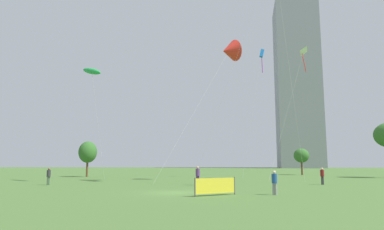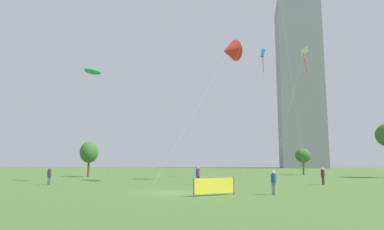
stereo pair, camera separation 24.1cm
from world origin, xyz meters
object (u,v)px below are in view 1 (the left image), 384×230
object	(u,v)px
person_standing_1	(198,174)
kite_flying_6	(262,55)
park_tree_0	(88,152)
park_tree_2	(301,156)
person_standing_2	(322,175)
kite_flying_4	(303,55)
distant_highrise_0	(297,85)
person_standing_3	(274,181)
kite_flying_3	(92,71)
event_banner	(215,186)
kite_flying_5	(229,51)
person_standing_0	(49,175)

from	to	relation	value
person_standing_1	kite_flying_6	world-z (taller)	kite_flying_6
park_tree_0	park_tree_2	world-z (taller)	park_tree_0
person_standing_1	person_standing_2	xyz separation A→B (m)	(12.51, 1.84, -0.08)
kite_flying_4	distant_highrise_0	size ratio (longest dim) A/B	0.25
person_standing_3	kite_flying_3	xyz separation A→B (m)	(-18.92, 14.38, 12.10)
person_standing_3	kite_flying_4	distance (m)	28.94
person_standing_2	event_banner	xyz separation A→B (m)	(-10.63, -12.57, -0.33)
event_banner	kite_flying_5	bearing A→B (deg)	84.96
person_standing_0	event_banner	xyz separation A→B (m)	(16.68, -9.74, -0.32)
kite_flying_6	event_banner	size ratio (longest dim) A/B	7.22
kite_flying_6	park_tree_2	distance (m)	21.65
person_standing_2	kite_flying_6	distance (m)	23.67
distant_highrise_0	event_banner	size ratio (longest dim) A/B	27.02
kite_flying_4	kite_flying_5	bearing A→B (deg)	-154.86
park_tree_2	person_standing_3	bearing A→B (deg)	-105.54
kite_flying_4	kite_flying_6	world-z (taller)	kite_flying_6
kite_flying_4	kite_flying_5	world-z (taller)	kite_flying_4
person_standing_2	kite_flying_3	xyz separation A→B (m)	(-25.50, 2.65, 12.07)
kite_flying_5	park_tree_2	distance (m)	29.09
person_standing_3	distant_highrise_0	bearing A→B (deg)	96.40
person_standing_1	kite_flying_4	size ratio (longest dim) A/B	0.10
person_standing_1	kite_flying_3	world-z (taller)	kite_flying_3
event_banner	person_standing_2	bearing A→B (deg)	49.78
person_standing_1	park_tree_0	world-z (taller)	park_tree_0
kite_flying_5	distant_highrise_0	distance (m)	116.43
kite_flying_6	park_tree_2	world-z (taller)	kite_flying_6
person_standing_2	person_standing_0	bearing A→B (deg)	-30.30
person_standing_1	kite_flying_6	xyz separation A→B (m)	(8.78, 17.19, 17.55)
kite_flying_3	kite_flying_5	xyz separation A→B (m)	(16.51, 3.44, 3.24)
kite_flying_6	event_banner	xyz separation A→B (m)	(-6.90, -27.92, -17.96)
person_standing_1	park_tree_2	world-z (taller)	park_tree_2
person_standing_1	kite_flying_3	distance (m)	18.23
kite_flying_5	person_standing_3	bearing A→B (deg)	-82.32
kite_flying_6	event_banner	bearing A→B (deg)	-103.89
person_standing_0	park_tree_0	bearing A→B (deg)	26.04
kite_flying_5	park_tree_2	bearing A→B (deg)	58.70
person_standing_1	park_tree_2	distance (m)	34.82
person_standing_1	distant_highrise_0	bearing A→B (deg)	53.94
person_standing_0	event_banner	size ratio (longest dim) A/B	0.62
person_standing_3	kite_flying_5	size ratio (longest dim) A/B	0.09
kite_flying_3	park_tree_2	xyz separation A→B (m)	(30.08, 25.76, -9.58)
person_standing_2	distant_highrise_0	size ratio (longest dim) A/B	0.02
kite_flying_5	park_tree_0	xyz separation A→B (m)	(-22.19, 10.81, -12.44)
kite_flying_4	event_banner	world-z (taller)	kite_flying_4
person_standing_3	event_banner	size ratio (longest dim) A/B	0.61
person_standing_0	kite_flying_6	world-z (taller)	kite_flying_6
kite_flying_6	distant_highrise_0	size ratio (longest dim) A/B	0.27
kite_flying_6	kite_flying_3	bearing A→B (deg)	-149.74
person_standing_1	kite_flying_4	world-z (taller)	kite_flying_4
park_tree_0	distant_highrise_0	world-z (taller)	distant_highrise_0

